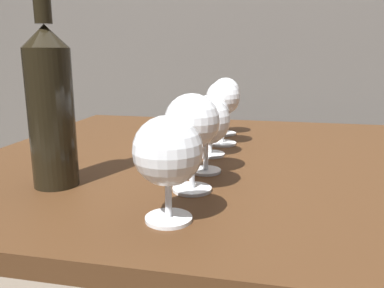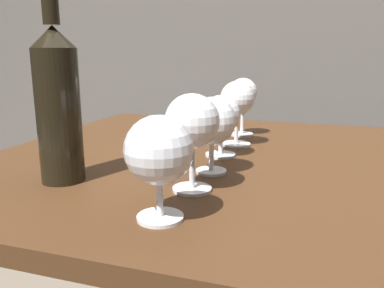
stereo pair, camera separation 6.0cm
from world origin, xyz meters
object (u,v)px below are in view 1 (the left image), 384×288
wine_glass_cabernet (168,152)px  wine_glass_rose (210,116)px  wine_glass_merlot (223,100)px  wine_bottle (50,104)px  wine_glass_pinot (206,122)px  wine_glass_white (226,93)px  wine_glass_empty (192,124)px

wine_glass_cabernet → wine_glass_rose: size_ratio=1.08×
wine_glass_merlot → wine_bottle: (-0.23, -0.34, 0.03)m
wine_glass_pinot → wine_glass_merlot: bearing=90.1°
wine_glass_pinot → wine_glass_rose: size_ratio=1.07×
wine_glass_cabernet → wine_glass_merlot: size_ratio=0.92×
wine_glass_cabernet → wine_glass_white: 0.56m
wine_glass_cabernet → wine_bottle: 0.24m
wine_glass_empty → wine_glass_rose: wine_glass_empty is taller
wine_glass_rose → wine_bottle: wine_bottle is taller
wine_glass_merlot → wine_glass_white: (-0.01, 0.12, 0.00)m
wine_glass_cabernet → wine_glass_rose: wine_glass_cabernet is taller
wine_glass_empty → wine_glass_pinot: size_ratio=1.12×
wine_glass_cabernet → wine_glass_rose: 0.33m
wine_bottle → wine_glass_rose: bearing=47.5°
wine_glass_empty → wine_bottle: (-0.22, -0.02, 0.03)m
wine_glass_rose → wine_bottle: 0.32m
wine_glass_white → wine_glass_pinot: bearing=-88.5°
wine_glass_white → wine_bottle: bearing=-115.4°
wine_glass_merlot → wine_bottle: wine_bottle is taller
wine_glass_pinot → wine_glass_rose: bearing=96.0°
wine_glass_cabernet → wine_glass_empty: 0.12m
wine_glass_empty → wine_bottle: bearing=-175.0°
wine_glass_pinot → wine_glass_white: bearing=91.5°
wine_glass_empty → wine_glass_merlot: size_ratio=1.02×
wine_glass_rose → wine_bottle: size_ratio=0.38×
wine_glass_empty → wine_glass_pinot: (0.00, 0.10, -0.01)m
wine_glass_cabernet → wine_glass_rose: bearing=90.3°
wine_glass_white → wine_glass_rose: bearing=-90.8°
wine_glass_empty → wine_glass_pinot: wine_glass_empty is taller
wine_glass_empty → wine_bottle: wine_bottle is taller
wine_glass_cabernet → wine_glass_empty: bearing=86.9°
wine_glass_pinot → wine_glass_rose: 0.12m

